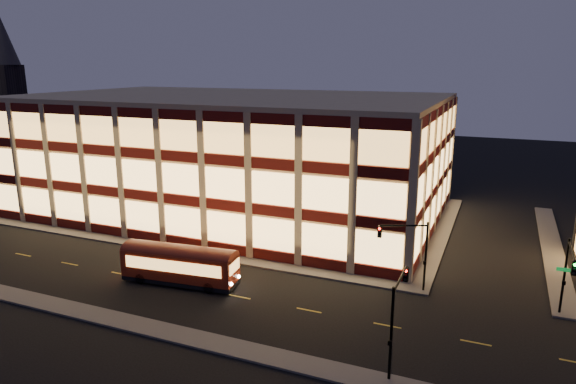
% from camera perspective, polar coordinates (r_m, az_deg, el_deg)
% --- Properties ---
extents(ground, '(200.00, 200.00, 0.00)m').
position_cam_1_polar(ground, '(51.93, -12.10, -6.82)').
color(ground, black).
rests_on(ground, ground).
extents(sidewalk_office_south, '(54.00, 2.00, 0.15)m').
position_cam_1_polar(sidewalk_office_south, '(54.34, -14.11, -5.90)').
color(sidewalk_office_south, '#514F4C').
rests_on(sidewalk_office_south, ground).
extents(sidewalk_office_east, '(2.00, 30.00, 0.15)m').
position_cam_1_polar(sidewalk_office_east, '(59.55, 16.64, -4.30)').
color(sidewalk_office_east, '#514F4C').
rests_on(sidewalk_office_east, ground).
extents(sidewalk_tower_west, '(2.00, 30.00, 0.15)m').
position_cam_1_polar(sidewalk_tower_west, '(59.57, 27.22, -5.30)').
color(sidewalk_tower_west, '#514F4C').
rests_on(sidewalk_tower_west, ground).
extents(sidewalk_near, '(100.00, 2.00, 0.15)m').
position_cam_1_polar(sidewalk_near, '(42.86, -22.25, -12.13)').
color(sidewalk_near, '#514F4C').
rests_on(sidewalk_near, ground).
extents(office_building, '(50.45, 30.45, 14.50)m').
position_cam_1_polar(office_building, '(65.42, -6.07, 4.32)').
color(office_building, tan).
rests_on(office_building, ground).
extents(church_tower, '(5.00, 5.00, 18.00)m').
position_cam_1_polar(church_tower, '(126.82, -28.40, 8.23)').
color(church_tower, '#2D2621').
rests_on(church_tower, ground).
extents(church_spire, '(6.00, 6.00, 10.00)m').
position_cam_1_polar(church_spire, '(126.57, -29.16, 14.52)').
color(church_spire, '#4C473F').
rests_on(church_spire, church_tower).
extents(traffic_signal_far, '(3.79, 1.87, 6.00)m').
position_cam_1_polar(traffic_signal_far, '(42.58, 13.30, -5.69)').
color(traffic_signal_far, black).
rests_on(traffic_signal_far, ground).
extents(traffic_signal_right, '(1.20, 4.37, 6.00)m').
position_cam_1_polar(traffic_signal_right, '(41.63, 28.68, -7.59)').
color(traffic_signal_right, black).
rests_on(traffic_signal_right, ground).
extents(traffic_signal_near, '(0.32, 4.45, 6.00)m').
position_cam_1_polar(traffic_signal_near, '(32.11, 12.04, -12.33)').
color(traffic_signal_near, black).
rests_on(traffic_signal_near, ground).
extents(trolley_bus, '(10.18, 3.51, 3.38)m').
position_cam_1_polar(trolley_bus, '(44.81, -11.94, -7.67)').
color(trolley_bus, maroon).
rests_on(trolley_bus, ground).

